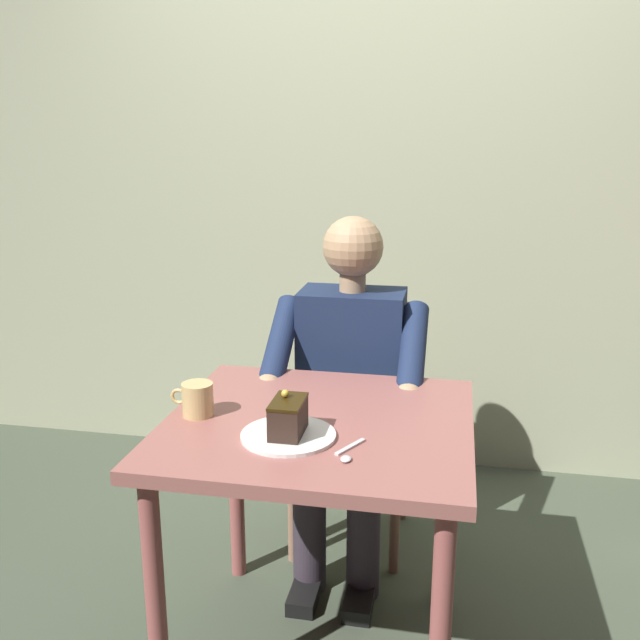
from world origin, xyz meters
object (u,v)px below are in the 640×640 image
at_px(cake_slice, 288,417).
at_px(dessert_spoon, 348,453).
at_px(coffee_cup, 197,399).
at_px(seated_person, 348,390).
at_px(dining_table, 319,455).
at_px(chair, 355,412).

bearing_deg(cake_slice, dessert_spoon, 156.87).
distance_m(cake_slice, coffee_cup, 0.29).
height_order(seated_person, coffee_cup, seated_person).
relative_size(cake_slice, dessert_spoon, 0.93).
bearing_deg(dining_table, seated_person, -90.00).
bearing_deg(coffee_cup, dining_table, -174.11).
relative_size(seated_person, dessert_spoon, 8.78).
xyz_separation_m(cake_slice, dessert_spoon, (-0.16, 0.07, -0.05)).
bearing_deg(chair, coffee_cup, 65.54).
height_order(chair, coffee_cup, chair).
relative_size(seated_person, cake_slice, 9.44).
relative_size(dining_table, seated_person, 0.67).
bearing_deg(coffee_cup, dessert_spoon, 159.77).
bearing_deg(coffee_cup, chair, -114.46).
height_order(cake_slice, dessert_spoon, cake_slice).
height_order(seated_person, dessert_spoon, seated_person).
relative_size(chair, coffee_cup, 7.31).
bearing_deg(seated_person, chair, -90.00).
height_order(cake_slice, coffee_cup, cake_slice).
height_order(chair, seated_person, seated_person).
distance_m(dining_table, chair, 0.71).
distance_m(chair, coffee_cup, 0.86).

